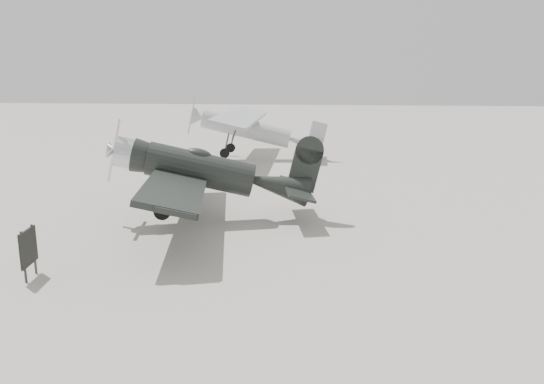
{
  "coord_description": "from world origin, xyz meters",
  "views": [
    {
      "loc": [
        1.07,
        -17.34,
        5.73
      ],
      "look_at": [
        -0.88,
        1.29,
        1.5
      ],
      "focal_mm": 35.0,
      "sensor_mm": 36.0,
      "label": 1
    }
  ],
  "objects": [
    {
      "name": "sign_board",
      "position": [
        -7.26,
        -3.9,
        0.89
      ],
      "size": [
        0.2,
        1.03,
        1.49
      ],
      "rotation": [
        0.0,
        0.0,
        0.13
      ],
      "color": "#333333",
      "rests_on": "ground"
    },
    {
      "name": "ground",
      "position": [
        0.0,
        0.0,
        0.0
      ],
      "size": [
        160.0,
        160.0,
        0.0
      ],
      "primitive_type": "plane",
      "color": "gray",
      "rests_on": "ground"
    },
    {
      "name": "highwing_monoplane",
      "position": [
        -3.97,
        17.83,
        2.27
      ],
      "size": [
        9.05,
        12.69,
        3.62
      ],
      "rotation": [
        0.0,
        0.23,
        0.02
      ],
      "color": "#A0A2A5",
      "rests_on": "ground"
    },
    {
      "name": "lowwing_monoplane",
      "position": [
        -3.43,
        2.59,
        1.94
      ],
      "size": [
        8.21,
        11.41,
        3.66
      ],
      "rotation": [
        0.0,
        0.24,
        0.18
      ],
      "color": "black",
      "rests_on": "ground"
    }
  ]
}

